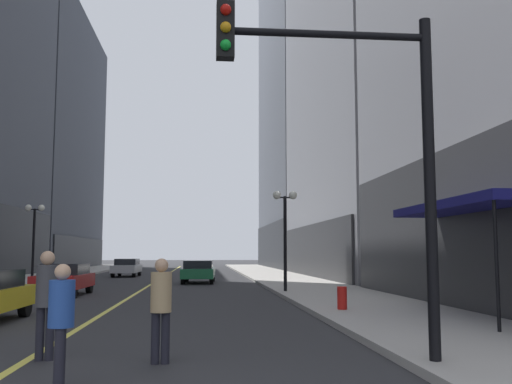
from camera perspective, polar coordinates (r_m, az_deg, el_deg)
The scene contains 18 objects.
ground_plane at distance 40.55m, azimuth -9.45°, elevation -8.46°, with size 200.00×200.00×0.00m, color #2D2D30.
sidewalk_left at distance 41.95m, azimuth -20.86°, elevation -7.96°, with size 4.50×78.00×0.15m, color #ADA8A0.
sidewalk_right at distance 40.80m, azimuth 2.32°, elevation -8.42°, with size 4.50×78.00×0.15m, color #ADA8A0.
lane_centre_stripe at distance 40.55m, azimuth -9.45°, elevation -8.45°, with size 0.16×70.00×0.01m, color #E5D64C.
building_left_far at distance 69.54m, azimuth -21.99°, elevation 4.73°, with size 13.50×26.00×28.56m.
building_right_mid at distance 44.28m, azimuth 12.98°, elevation 12.12°, with size 11.86×24.00×31.04m.
building_right_far at distance 72.74m, azimuth 5.70°, elevation 17.55°, with size 10.86×26.00×61.87m.
storefront_awning_right at distance 16.12m, azimuth 19.75°, elevation -1.36°, with size 1.60×6.32×3.12m.
car_red at distance 25.48m, azimuth -18.45°, elevation -8.11°, with size 1.80×4.08×1.32m.
car_green at distance 34.27m, azimuth -5.71°, elevation -7.77°, with size 2.03×4.49×1.32m.
car_silver at distance 44.33m, azimuth -12.68°, elevation -7.25°, with size 1.83×4.44×1.32m.
pedestrian_in_tan_trench at distance 9.60m, azimuth -9.40°, elevation -10.71°, with size 0.34×0.34×1.68m.
pedestrian_with_orange_bag at distance 10.36m, azimuth -20.08°, elevation -9.63°, with size 0.35×0.35×1.80m.
pedestrian_in_blue_hoodie at distance 8.23m, azimuth -18.75°, elevation -11.52°, with size 0.39×0.39×1.63m.
traffic_light_near_right at distance 9.15m, azimuth 10.56°, elevation 6.48°, with size 3.43×0.35×5.65m.
street_lamp_left_far at distance 34.02m, azimuth -21.13°, elevation -3.13°, with size 1.06×0.36×4.43m.
street_lamp_right_mid at distance 24.80m, azimuth 2.89°, elevation -2.60°, with size 1.06×0.36×4.43m.
fire_hydrant_right at distance 17.03m, azimuth 8.54°, elevation -10.60°, with size 0.28×0.28×0.80m, color red.
Camera 1 is at (2.88, -5.41, 1.78)m, focal length 40.35 mm.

